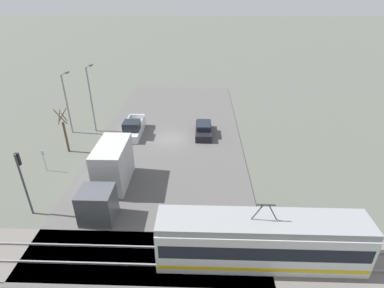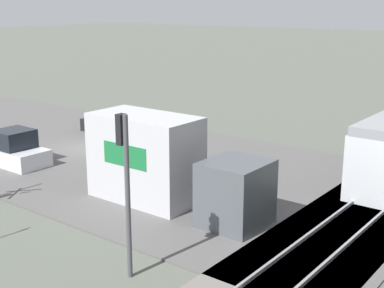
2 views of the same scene
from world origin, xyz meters
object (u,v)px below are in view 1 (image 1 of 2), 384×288
(sedan_car_0, at_px, (203,130))
(traffic_light_pole, at_px, (22,176))
(street_lamp_near_crossing, at_px, (91,95))
(street_lamp_mid_block, at_px, (67,99))
(light_rail_tram, at_px, (261,241))
(box_truck, at_px, (110,173))
(street_tree, at_px, (65,133))
(pickup_truck, at_px, (133,129))
(no_parking_sign, at_px, (44,159))

(sedan_car_0, xyz_separation_m, traffic_light_pole, (13.32, 14.26, 2.74))
(sedan_car_0, xyz_separation_m, street_lamp_near_crossing, (13.13, -0.89, 3.85))
(street_lamp_mid_block, bearing_deg, light_rail_tram, 135.98)
(box_truck, bearing_deg, street_lamp_mid_block, -55.66)
(light_rail_tram, distance_m, street_tree, 22.65)
(light_rail_tram, xyz_separation_m, box_truck, (11.42, -7.09, 0.11))
(box_truck, distance_m, street_lamp_near_crossing, 13.46)
(traffic_light_pole, xyz_separation_m, street_lamp_near_crossing, (-0.19, -15.15, 1.11))
(box_truck, relative_size, pickup_truck, 1.54)
(traffic_light_pole, relative_size, street_lamp_near_crossing, 0.68)
(light_rail_tram, distance_m, sedan_car_0, 18.67)
(pickup_truck, distance_m, sedan_car_0, 8.29)
(box_truck, bearing_deg, no_parking_sign, -22.16)
(light_rail_tram, bearing_deg, pickup_truck, -56.81)
(street_lamp_mid_block, bearing_deg, street_tree, 106.26)
(pickup_truck, relative_size, sedan_car_0, 1.13)
(street_tree, bearing_deg, traffic_light_pole, 96.41)
(pickup_truck, xyz_separation_m, traffic_light_pole, (5.03, 13.99, 2.63))
(pickup_truck, relative_size, traffic_light_pole, 1.01)
(street_tree, bearing_deg, street_lamp_mid_block, -73.74)
(street_lamp_near_crossing, bearing_deg, street_lamp_mid_block, 10.42)
(street_lamp_near_crossing, bearing_deg, no_parking_sign, 78.34)
(box_truck, xyz_separation_m, pickup_truck, (0.38, -10.96, -1.03))
(box_truck, bearing_deg, street_lamp_near_crossing, -66.67)
(box_truck, xyz_separation_m, traffic_light_pole, (5.41, 3.04, 1.60))
(box_truck, distance_m, street_tree, 9.38)
(light_rail_tram, relative_size, pickup_truck, 2.40)
(pickup_truck, distance_m, no_parking_sign, 10.52)
(box_truck, bearing_deg, traffic_light_pole, 29.32)
(pickup_truck, xyz_separation_m, sedan_car_0, (-8.28, -0.26, -0.11))
(light_rail_tram, bearing_deg, sedan_car_0, -79.13)
(light_rail_tram, distance_m, box_truck, 13.44)
(light_rail_tram, relative_size, street_lamp_near_crossing, 1.64)
(box_truck, bearing_deg, pickup_truck, -88.01)
(light_rail_tram, height_order, street_tree, street_tree)
(box_truck, distance_m, pickup_truck, 11.01)
(box_truck, relative_size, street_lamp_near_crossing, 1.06)
(light_rail_tram, xyz_separation_m, street_lamp_mid_block, (19.35, -18.70, 2.44))
(pickup_truck, height_order, traffic_light_pole, traffic_light_pole)
(no_parking_sign, bearing_deg, street_tree, -99.05)
(street_tree, bearing_deg, street_lamp_near_crossing, -103.49)
(street_lamp_near_crossing, distance_m, street_lamp_mid_block, 2.78)
(pickup_truck, bearing_deg, traffic_light_pole, 70.23)
(street_lamp_mid_block, bearing_deg, sedan_car_0, 178.58)
(street_lamp_near_crossing, xyz_separation_m, street_lamp_mid_block, (2.71, 0.50, -0.38))
(light_rail_tram, relative_size, traffic_light_pole, 2.43)
(sedan_car_0, distance_m, traffic_light_pole, 19.70)
(sedan_car_0, bearing_deg, box_truck, -125.17)
(box_truck, xyz_separation_m, no_parking_sign, (7.12, -2.90, -0.49))
(sedan_car_0, xyz_separation_m, street_tree, (14.41, 4.48, 1.55))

